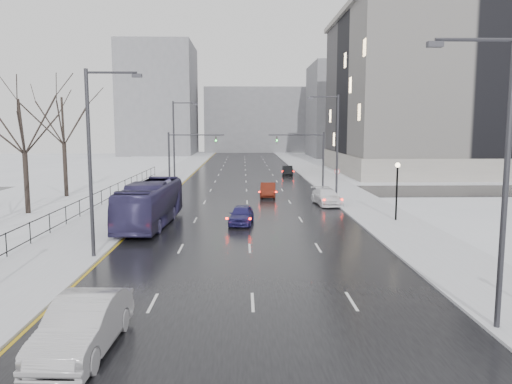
{
  "coord_description": "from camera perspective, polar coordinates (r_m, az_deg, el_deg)",
  "views": [
    {
      "loc": [
        -0.36,
        -6.29,
        7.01
      ],
      "look_at": [
        0.53,
        28.43,
        2.5
      ],
      "focal_mm": 35.0,
      "sensor_mm": 36.0,
      "label": 1
    }
  ],
  "objects": [
    {
      "name": "bus",
      "position": [
        36.41,
        -11.97,
        -1.29
      ],
      "size": [
        3.19,
        11.4,
        3.14
      ],
      "primitive_type": "imported",
      "rotation": [
        0.0,
        0.0,
        -0.05
      ],
      "color": "#322D57",
      "rests_on": "road"
    },
    {
      "name": "streetlight_l_far",
      "position": [
        58.82,
        -9.15,
        5.95
      ],
      "size": [
        2.95,
        0.25,
        10.0
      ],
      "color": "#2D2D33",
      "rests_on": "ground"
    },
    {
      "name": "sedan_left_near",
      "position": [
        16.96,
        -19.14,
        -14.16
      ],
      "size": [
        2.05,
        5.28,
        1.71
      ],
      "primitive_type": "imported",
      "rotation": [
        0.0,
        0.0,
        -0.05
      ],
      "color": "#B1AFB3",
      "rests_on": "road"
    },
    {
      "name": "sedan_right_far",
      "position": [
        45.62,
        8.08,
        -0.54
      ],
      "size": [
        2.57,
        5.2,
        1.45
      ],
      "primitive_type": "imported",
      "rotation": [
        0.0,
        0.0,
        0.11
      ],
      "color": "white",
      "rests_on": "road"
    },
    {
      "name": "bldg_far_right",
      "position": [
        124.62,
        11.83,
        9.08
      ],
      "size": [
        24.0,
        20.0,
        22.0
      ],
      "primitive_type": "cube",
      "color": "slate",
      "rests_on": "ground"
    },
    {
      "name": "streetlight_r_mid",
      "position": [
        47.09,
        9.0,
        5.62
      ],
      "size": [
        2.95,
        0.25,
        10.0
      ],
      "color": "#2D2D33",
      "rests_on": "ground"
    },
    {
      "name": "bldg_far_center",
      "position": [
        146.37,
        0.23,
        8.18
      ],
      "size": [
        30.0,
        18.0,
        18.0
      ],
      "primitive_type": "cube",
      "color": "slate",
      "rests_on": "ground"
    },
    {
      "name": "road",
      "position": [
        66.66,
        -1.16,
        1.38
      ],
      "size": [
        16.0,
        150.0,
        0.04
      ],
      "primitive_type": "cube",
      "color": "black",
      "rests_on": "ground"
    },
    {
      "name": "iron_fence",
      "position": [
        38.91,
        -20.43,
        -2.09
      ],
      "size": [
        0.06,
        70.0,
        1.3
      ],
      "color": "black",
      "rests_on": "sidewalk_left"
    },
    {
      "name": "sedan_right_distant",
      "position": [
        72.99,
        3.61,
        2.45
      ],
      "size": [
        1.68,
        4.28,
        1.39
      ],
      "primitive_type": "imported",
      "rotation": [
        0.0,
        0.0,
        -0.05
      ],
      "color": "black",
      "rests_on": "road"
    },
    {
      "name": "sidewalk_right",
      "position": [
        67.53,
        7.79,
        1.44
      ],
      "size": [
        5.0,
        150.0,
        0.16
      ],
      "primitive_type": "cube",
      "color": "silver",
      "rests_on": "ground"
    },
    {
      "name": "streetlight_l_near",
      "position": [
        27.46,
        -18.04,
        4.13
      ],
      "size": [
        2.95,
        0.25,
        10.0
      ],
      "color": "#2D2D33",
      "rests_on": "ground"
    },
    {
      "name": "sedan_center_near",
      "position": [
        36.18,
        -1.68,
        -2.61
      ],
      "size": [
        2.02,
        4.16,
        1.37
      ],
      "primitive_type": "imported",
      "rotation": [
        0.0,
        0.0,
        -0.1
      ],
      "color": "navy",
      "rests_on": "road"
    },
    {
      "name": "no_uturn_sign",
      "position": [
        51.4,
        9.26,
        2.05
      ],
      "size": [
        0.6,
        0.06,
        2.7
      ],
      "color": "#2D2D33",
      "rests_on": "sidewalk_right"
    },
    {
      "name": "mast_signal_right",
      "position": [
        54.9,
        6.59,
        4.32
      ],
      "size": [
        6.1,
        0.33,
        6.5
      ],
      "color": "#2D2D33",
      "rests_on": "ground"
    },
    {
      "name": "sidewalk_left",
      "position": [
        67.42,
        -10.12,
        1.39
      ],
      "size": [
        5.0,
        150.0,
        0.16
      ],
      "primitive_type": "cube",
      "color": "silver",
      "rests_on": "ground"
    },
    {
      "name": "park_strip",
      "position": [
        69.48,
        -17.89,
        1.3
      ],
      "size": [
        14.0,
        150.0,
        0.12
      ],
      "primitive_type": "cube",
      "color": "white",
      "rests_on": "ground"
    },
    {
      "name": "tree_park_e",
      "position": [
        53.82,
        -20.82,
        -0.57
      ],
      "size": [
        9.45,
        9.45,
        13.5
      ],
      "primitive_type": null,
      "color": "black",
      "rests_on": "ground"
    },
    {
      "name": "cross_road",
      "position": [
        54.74,
        -1.09,
        0.06
      ],
      "size": [
        130.0,
        10.0,
        0.04
      ],
      "primitive_type": "cube",
      "color": "black",
      "rests_on": "ground"
    },
    {
      "name": "mast_signal_left",
      "position": [
        54.81,
        -8.8,
        4.28
      ],
      "size": [
        6.1,
        0.33,
        6.5
      ],
      "color": "#2D2D33",
      "rests_on": "ground"
    },
    {
      "name": "bldg_far_left",
      "position": [
        133.24,
        -11.0,
        10.28
      ],
      "size": [
        18.0,
        22.0,
        28.0
      ],
      "primitive_type": "cube",
      "color": "slate",
      "rests_on": "ground"
    },
    {
      "name": "tree_park_d",
      "position": [
        44.46,
        -24.57,
        -2.35
      ],
      "size": [
        8.75,
        8.75,
        12.5
      ],
      "primitive_type": null,
      "color": "black",
      "rests_on": "ground"
    },
    {
      "name": "civic_building",
      "position": [
        86.0,
        23.15,
        9.61
      ],
      "size": [
        41.0,
        31.0,
        24.8
      ],
      "color": "gray",
      "rests_on": "ground"
    },
    {
      "name": "sedan_right_near",
      "position": [
        50.29,
        1.39,
        0.25
      ],
      "size": [
        1.79,
        4.41,
        1.42
      ],
      "primitive_type": "imported",
      "rotation": [
        0.0,
        0.0,
        -0.07
      ],
      "color": "#591A0F",
      "rests_on": "road"
    },
    {
      "name": "lamppost_r_mid",
      "position": [
        38.24,
        15.82,
        1.01
      ],
      "size": [
        0.36,
        0.36,
        4.28
      ],
      "color": "black",
      "rests_on": "sidewalk_right"
    },
    {
      "name": "streetlight_r_near",
      "position": [
        18.44,
        26.1,
        2.31
      ],
      "size": [
        2.95,
        0.25,
        10.0
      ],
      "color": "#2D2D33",
      "rests_on": "ground"
    }
  ]
}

